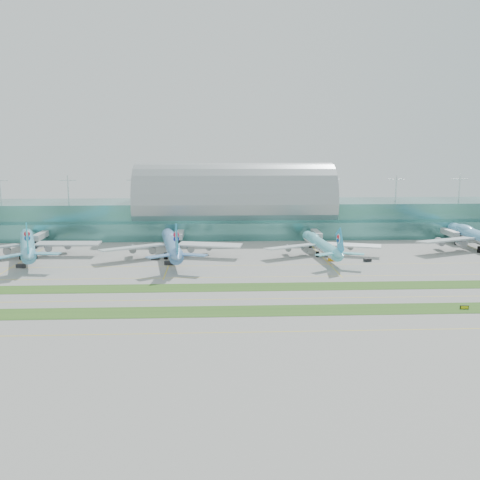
{
  "coord_description": "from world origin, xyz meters",
  "views": [
    {
      "loc": [
        -11.57,
        -195.46,
        53.17
      ],
      "look_at": [
        0.0,
        55.0,
        9.0
      ],
      "focal_mm": 40.0,
      "sensor_mm": 36.0,
      "label": 1
    }
  ],
  "objects_px": {
    "terminal": "(234,211)",
    "airliner_c": "(321,244)",
    "airliner_b": "(172,244)",
    "taxiway_sign_east": "(464,307)",
    "airliner_a": "(27,244)"
  },
  "relations": [
    {
      "from": "airliner_b",
      "to": "airliner_c",
      "type": "bearing_deg",
      "value": -7.44
    },
    {
      "from": "taxiway_sign_east",
      "to": "airliner_c",
      "type": "bearing_deg",
      "value": 113.68
    },
    {
      "from": "airliner_a",
      "to": "taxiway_sign_east",
      "type": "xyz_separation_m",
      "value": [
        172.98,
        -91.6,
        -6.07
      ]
    },
    {
      "from": "airliner_c",
      "to": "taxiway_sign_east",
      "type": "distance_m",
      "value": 95.05
    },
    {
      "from": "airliner_b",
      "to": "terminal",
      "type": "bearing_deg",
      "value": 56.13
    },
    {
      "from": "terminal",
      "to": "airliner_b",
      "type": "relative_size",
      "value": 4.38
    },
    {
      "from": "airliner_b",
      "to": "airliner_c",
      "type": "relative_size",
      "value": 1.17
    },
    {
      "from": "taxiway_sign_east",
      "to": "terminal",
      "type": "bearing_deg",
      "value": 119.18
    },
    {
      "from": "airliner_a",
      "to": "taxiway_sign_east",
      "type": "height_order",
      "value": "airliner_a"
    },
    {
      "from": "airliner_c",
      "to": "taxiway_sign_east",
      "type": "relative_size",
      "value": 23.26
    },
    {
      "from": "terminal",
      "to": "airliner_c",
      "type": "xyz_separation_m",
      "value": [
        40.24,
        -67.84,
        -8.58
      ]
    },
    {
      "from": "airliner_b",
      "to": "taxiway_sign_east",
      "type": "height_order",
      "value": "airliner_b"
    },
    {
      "from": "airliner_a",
      "to": "airliner_c",
      "type": "xyz_separation_m",
      "value": [
        142.76,
        -1.63,
        -1.02
      ]
    },
    {
      "from": "airliner_a",
      "to": "taxiway_sign_east",
      "type": "bearing_deg",
      "value": -47.46
    },
    {
      "from": "terminal",
      "to": "airliner_c",
      "type": "distance_m",
      "value": 79.34
    }
  ]
}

